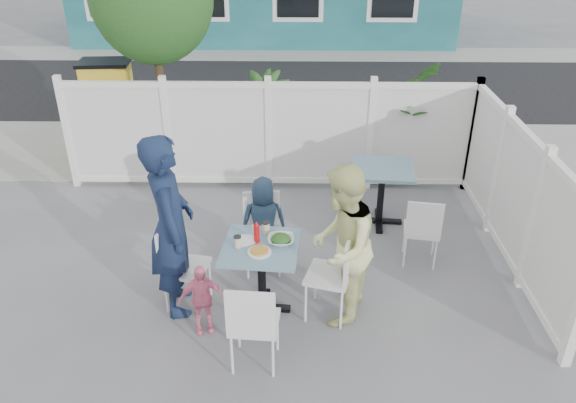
{
  "coord_description": "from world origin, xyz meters",
  "views": [
    {
      "loc": [
        0.51,
        -5.11,
        3.8
      ],
      "look_at": [
        0.42,
        -0.05,
        1.07
      ],
      "focal_mm": 35.0,
      "sensor_mm": 36.0,
      "label": 1
    }
  ],
  "objects_px": {
    "chair_left": "(178,259)",
    "main_table": "(261,260)",
    "utility_cabinet": "(110,106)",
    "chair_near": "(253,321)",
    "boy": "(264,221)",
    "spare_table": "(382,180)",
    "toddler": "(201,299)",
    "chair_right": "(337,269)",
    "chair_back": "(262,226)",
    "man": "(171,226)",
    "woman": "(341,246)"
  },
  "relations": [
    {
      "from": "chair_left",
      "to": "main_table",
      "type": "bearing_deg",
      "value": 93.74
    },
    {
      "from": "utility_cabinet",
      "to": "chair_near",
      "type": "height_order",
      "value": "utility_cabinet"
    },
    {
      "from": "main_table",
      "to": "boy",
      "type": "bearing_deg",
      "value": 91.73
    },
    {
      "from": "main_table",
      "to": "spare_table",
      "type": "distance_m",
      "value": 2.33
    },
    {
      "from": "toddler",
      "to": "boy",
      "type": "bearing_deg",
      "value": 49.88
    },
    {
      "from": "chair_right",
      "to": "utility_cabinet",
      "type": "bearing_deg",
      "value": 54.74
    },
    {
      "from": "utility_cabinet",
      "to": "chair_left",
      "type": "distance_m",
      "value": 4.79
    },
    {
      "from": "chair_left",
      "to": "toddler",
      "type": "distance_m",
      "value": 0.54
    },
    {
      "from": "chair_back",
      "to": "chair_near",
      "type": "xyz_separation_m",
      "value": [
        0.01,
        -1.65,
        0.02
      ]
    },
    {
      "from": "chair_back",
      "to": "chair_near",
      "type": "bearing_deg",
      "value": 85.04
    },
    {
      "from": "toddler",
      "to": "main_table",
      "type": "bearing_deg",
      "value": 14.07
    },
    {
      "from": "man",
      "to": "boy",
      "type": "xyz_separation_m",
      "value": [
        0.86,
        0.83,
        -0.42
      ]
    },
    {
      "from": "spare_table",
      "to": "woman",
      "type": "bearing_deg",
      "value": -109.27
    },
    {
      "from": "chair_left",
      "to": "chair_back",
      "type": "bearing_deg",
      "value": 140.85
    },
    {
      "from": "spare_table",
      "to": "boy",
      "type": "relative_size",
      "value": 0.77
    },
    {
      "from": "utility_cabinet",
      "to": "man",
      "type": "height_order",
      "value": "man"
    },
    {
      "from": "spare_table",
      "to": "boy",
      "type": "bearing_deg",
      "value": -147.69
    },
    {
      "from": "chair_right",
      "to": "chair_near",
      "type": "xyz_separation_m",
      "value": [
        -0.79,
        -0.76,
        -0.03
      ]
    },
    {
      "from": "man",
      "to": "chair_left",
      "type": "bearing_deg",
      "value": -58.37
    },
    {
      "from": "chair_back",
      "to": "chair_near",
      "type": "distance_m",
      "value": 1.65
    },
    {
      "from": "chair_left",
      "to": "woman",
      "type": "relative_size",
      "value": 0.57
    },
    {
      "from": "chair_near",
      "to": "chair_right",
      "type": "bearing_deg",
      "value": 48.6
    },
    {
      "from": "spare_table",
      "to": "chair_left",
      "type": "distance_m",
      "value": 2.88
    },
    {
      "from": "utility_cabinet",
      "to": "main_table",
      "type": "relative_size",
      "value": 1.74
    },
    {
      "from": "spare_table",
      "to": "chair_right",
      "type": "height_order",
      "value": "chair_right"
    },
    {
      "from": "chair_left",
      "to": "chair_right",
      "type": "height_order",
      "value": "chair_right"
    },
    {
      "from": "man",
      "to": "woman",
      "type": "distance_m",
      "value": 1.68
    },
    {
      "from": "boy",
      "to": "toddler",
      "type": "bearing_deg",
      "value": 57.11
    },
    {
      "from": "utility_cabinet",
      "to": "woman",
      "type": "xyz_separation_m",
      "value": [
        3.62,
        -4.52,
        0.13
      ]
    },
    {
      "from": "chair_right",
      "to": "chair_back",
      "type": "height_order",
      "value": "chair_right"
    },
    {
      "from": "chair_right",
      "to": "boy",
      "type": "xyz_separation_m",
      "value": [
        -0.79,
        0.97,
        -0.03
      ]
    },
    {
      "from": "spare_table",
      "to": "chair_near",
      "type": "xyz_separation_m",
      "value": [
        -1.47,
        -2.67,
        -0.08
      ]
    },
    {
      "from": "boy",
      "to": "chair_left",
      "type": "bearing_deg",
      "value": 34.97
    },
    {
      "from": "utility_cabinet",
      "to": "man",
      "type": "xyz_separation_m",
      "value": [
        1.94,
        -4.4,
        0.26
      ]
    },
    {
      "from": "chair_right",
      "to": "chair_near",
      "type": "distance_m",
      "value": 1.1
    },
    {
      "from": "woman",
      "to": "boy",
      "type": "bearing_deg",
      "value": -125.06
    },
    {
      "from": "boy",
      "to": "chair_back",
      "type": "bearing_deg",
      "value": 72.36
    },
    {
      "from": "chair_right",
      "to": "woman",
      "type": "relative_size",
      "value": 0.59
    },
    {
      "from": "woman",
      "to": "toddler",
      "type": "height_order",
      "value": "woman"
    },
    {
      "from": "chair_right",
      "to": "man",
      "type": "relative_size",
      "value": 0.51
    },
    {
      "from": "main_table",
      "to": "spare_table",
      "type": "xyz_separation_m",
      "value": [
        1.45,
        1.82,
        0.01
      ]
    },
    {
      "from": "utility_cabinet",
      "to": "woman",
      "type": "bearing_deg",
      "value": -56.16
    },
    {
      "from": "chair_left",
      "to": "chair_near",
      "type": "xyz_separation_m",
      "value": [
        0.83,
        -0.93,
        0.0
      ]
    },
    {
      "from": "main_table",
      "to": "chair_back",
      "type": "height_order",
      "value": "chair_back"
    },
    {
      "from": "chair_back",
      "to": "woman",
      "type": "bearing_deg",
      "value": 127.98
    },
    {
      "from": "chair_right",
      "to": "man",
      "type": "height_order",
      "value": "man"
    },
    {
      "from": "chair_right",
      "to": "boy",
      "type": "height_order",
      "value": "boy"
    },
    {
      "from": "chair_right",
      "to": "boy",
      "type": "distance_m",
      "value": 1.25
    },
    {
      "from": "chair_near",
      "to": "man",
      "type": "height_order",
      "value": "man"
    },
    {
      "from": "spare_table",
      "to": "chair_left",
      "type": "xyz_separation_m",
      "value": [
        -2.3,
        -1.73,
        -0.08
      ]
    }
  ]
}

